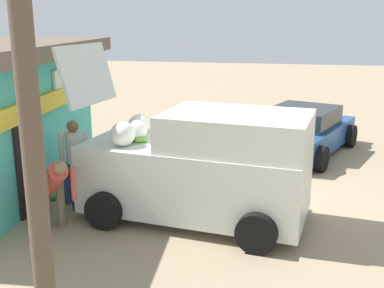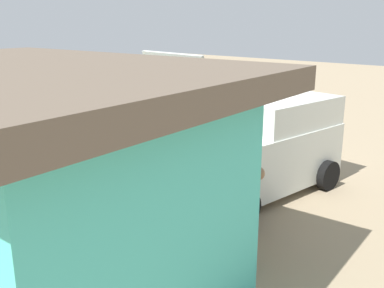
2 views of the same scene
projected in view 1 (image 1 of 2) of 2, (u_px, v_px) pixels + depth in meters
name	position (u px, v px, depth m)	size (l,w,h in m)	color
ground_plane	(249.00, 201.00, 9.80)	(60.00, 60.00, 0.00)	#9E896B
delivery_van	(202.00, 166.00, 8.66)	(2.63, 4.55, 3.16)	silver
parked_sedan	(302.00, 132.00, 13.11)	(4.39, 3.26, 1.27)	#1E4C8C
vendor_standing	(75.00, 156.00, 9.44)	(0.45, 0.53, 1.71)	navy
customer_bending	(54.00, 186.00, 8.14)	(0.74, 0.75, 1.39)	#726047
unloaded_banana_pile	(49.00, 188.00, 9.97)	(0.74, 0.73, 0.41)	silver
paint_bucket	(139.00, 156.00, 12.28)	(0.32, 0.32, 0.40)	blue
utility_pole	(34.00, 163.00, 4.27)	(0.20, 0.20, 4.77)	brown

